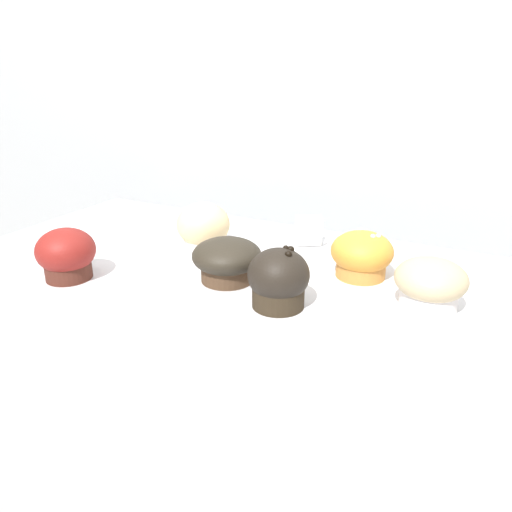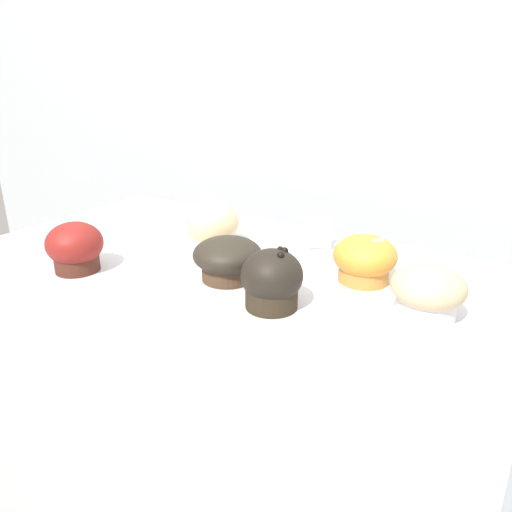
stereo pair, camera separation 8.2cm
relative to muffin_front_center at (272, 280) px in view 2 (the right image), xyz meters
name	(u,v)px [view 2 (the right image)]	position (x,y,z in m)	size (l,w,h in m)	color
wall_back	(351,193)	(-0.15, 0.66, -0.03)	(3.20, 0.10, 1.80)	#B2B7BC
display_counter	(221,469)	(-0.15, 0.06, -0.49)	(1.00, 0.64, 0.89)	silver
muffin_front_center	(272,280)	(0.00, 0.00, 0.00)	(0.09, 0.09, 0.09)	black
muffin_back_left	(213,226)	(-0.23, 0.16, 0.00)	(0.10, 0.10, 0.09)	silver
muffin_back_right	(428,292)	(0.20, 0.09, 0.00)	(0.11, 0.11, 0.08)	silver
muffin_front_left	(228,258)	(-0.12, 0.05, -0.01)	(0.12, 0.12, 0.07)	#463120
muffin_front_right	(365,259)	(0.08, 0.17, 0.00)	(0.11, 0.11, 0.08)	#C37E38
muffin_back_center	(75,247)	(-0.36, -0.07, 0.00)	(0.10, 0.10, 0.09)	#472118
price_card	(318,234)	(-0.05, 0.26, -0.01)	(0.06, 0.06, 0.06)	white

